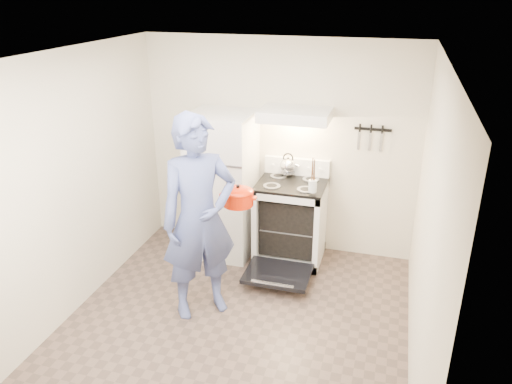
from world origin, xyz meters
TOP-DOWN VIEW (x-y plane):
  - floor at (0.00, 0.00)m, footprint 3.60×3.60m
  - back_wall at (0.00, 1.80)m, footprint 3.20×0.02m
  - refrigerator at (-0.58, 1.45)m, footprint 0.70×0.70m
  - stove_body at (0.23, 1.48)m, footprint 0.76×0.65m
  - cooktop at (0.23, 1.48)m, footprint 0.76×0.65m
  - backsplash at (0.23, 1.76)m, footprint 0.76×0.07m
  - oven_door at (0.23, 0.88)m, footprint 0.70×0.54m
  - oven_rack at (0.23, 1.48)m, footprint 0.60×0.52m
  - range_hood at (0.23, 1.55)m, footprint 0.76×0.50m
  - knife_strip at (1.05, 1.79)m, footprint 0.40×0.02m
  - pizza_stone at (0.32, 1.50)m, footprint 0.33×0.33m
  - tea_kettle at (0.14, 1.70)m, footprint 0.22×0.18m
  - utensil_jar at (0.51, 1.22)m, footprint 0.09×0.09m
  - person at (-0.38, 0.24)m, footprint 0.86×0.83m
  - dutch_oven at (-0.13, 0.64)m, footprint 0.37×0.30m

SIDE VIEW (x-z plane):
  - floor at x=0.00m, z-range 0.00..0.00m
  - oven_door at x=0.23m, z-range 0.10..0.15m
  - oven_rack at x=0.23m, z-range 0.43..0.45m
  - pizza_stone at x=0.32m, z-range 0.45..0.46m
  - stove_body at x=0.23m, z-range 0.00..0.92m
  - refrigerator at x=-0.58m, z-range 0.00..1.70m
  - cooktop at x=0.23m, z-range 0.92..0.95m
  - person at x=-0.38m, z-range 0.00..1.99m
  - utensil_jar at x=0.51m, z-range 0.98..1.11m
  - backsplash at x=0.23m, z-range 0.95..1.15m
  - dutch_oven at x=-0.13m, z-range 0.95..1.19m
  - tea_kettle at x=0.14m, z-range 0.95..1.22m
  - back_wall at x=0.00m, z-range 0.00..2.50m
  - knife_strip at x=1.05m, z-range 1.54..1.56m
  - range_hood at x=0.23m, z-range 1.65..1.77m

